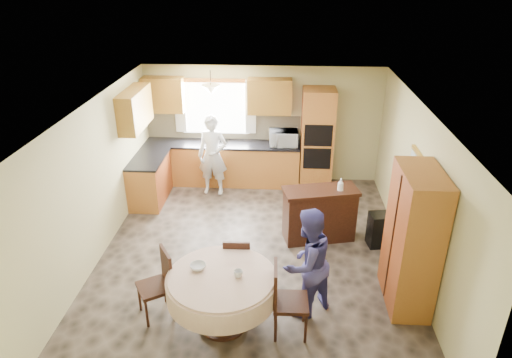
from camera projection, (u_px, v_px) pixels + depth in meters
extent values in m
cube|color=brown|center=(253.00, 254.00, 7.58)|extent=(5.00, 6.00, 0.01)
cube|color=white|center=(253.00, 109.00, 6.50)|extent=(5.00, 6.00, 0.01)
cube|color=tan|center=(263.00, 124.00, 9.74)|extent=(5.00, 0.02, 2.50)
cube|color=tan|center=(232.00, 327.00, 4.34)|extent=(5.00, 0.02, 2.50)
cube|color=tan|center=(95.00, 183.00, 7.18)|extent=(0.02, 6.00, 2.50)
cube|color=tan|center=(418.00, 191.00, 6.90)|extent=(0.02, 6.00, 2.50)
cube|color=white|center=(215.00, 108.00, 9.63)|extent=(1.40, 0.03, 1.10)
cube|color=white|center=(180.00, 106.00, 9.61)|extent=(0.22, 0.02, 1.15)
cube|color=white|center=(251.00, 107.00, 9.52)|extent=(0.22, 0.02, 1.15)
cube|color=gold|center=(222.00, 164.00, 9.87)|extent=(3.30, 0.60, 0.88)
cube|color=black|center=(222.00, 144.00, 9.67)|extent=(3.30, 0.64, 0.04)
cube|color=gold|center=(150.00, 180.00, 9.13)|extent=(0.60, 1.20, 0.88)
cube|color=black|center=(148.00, 159.00, 8.94)|extent=(0.64, 1.20, 0.04)
cube|color=tan|center=(223.00, 127.00, 9.81)|extent=(3.30, 0.02, 0.55)
cube|color=#B7862D|center=(163.00, 95.00, 9.42)|extent=(0.85, 0.33, 0.72)
cube|color=#B7862D|center=(270.00, 96.00, 9.30)|extent=(0.90, 0.33, 0.72)
cube|color=#B7862D|center=(135.00, 109.00, 8.51)|extent=(0.33, 1.20, 0.72)
cube|color=gold|center=(317.00, 139.00, 9.48)|extent=(0.66, 0.62, 2.12)
cube|color=black|center=(318.00, 136.00, 9.12)|extent=(0.56, 0.01, 0.45)
cube|color=black|center=(317.00, 159.00, 9.33)|extent=(0.56, 0.01, 0.45)
cone|color=beige|center=(211.00, 90.00, 8.97)|extent=(0.36, 0.36, 0.18)
cube|color=#3A1910|center=(319.00, 216.00, 7.85)|extent=(1.33, 0.78, 0.89)
cube|color=black|center=(382.00, 230.00, 7.71)|extent=(0.48, 0.37, 0.60)
cube|color=gold|center=(412.00, 240.00, 6.14)|extent=(0.53, 1.05, 2.01)
cylinder|color=#3A1910|center=(223.00, 303.00, 5.95)|extent=(0.21, 0.21, 0.75)
cylinder|color=#3A1910|center=(223.00, 323.00, 6.10)|extent=(0.63, 0.63, 0.04)
cylinder|color=beige|center=(222.00, 277.00, 5.77)|extent=(1.36, 1.36, 0.05)
cylinder|color=beige|center=(222.00, 286.00, 5.83)|extent=(1.42, 1.42, 0.29)
cube|color=#3A1910|center=(155.00, 287.00, 6.11)|extent=(0.58, 0.58, 0.05)
cube|color=#3A1910|center=(167.00, 267.00, 6.07)|extent=(0.25, 0.36, 0.50)
cylinder|color=#3A1910|center=(139.00, 310.00, 6.06)|extent=(0.04, 0.04, 0.43)
cylinder|color=#3A1910|center=(166.00, 311.00, 6.04)|extent=(0.04, 0.04, 0.43)
cylinder|color=#3A1910|center=(147.00, 292.00, 6.38)|extent=(0.04, 0.04, 0.43)
cylinder|color=#3A1910|center=(172.00, 293.00, 6.36)|extent=(0.04, 0.04, 0.43)
cube|color=#3A1910|center=(238.00, 264.00, 6.63)|extent=(0.40, 0.40, 0.05)
cube|color=#3A1910|center=(237.00, 256.00, 6.36)|extent=(0.38, 0.04, 0.47)
cylinder|color=#3A1910|center=(225.00, 283.00, 6.58)|extent=(0.03, 0.03, 0.41)
cylinder|color=#3A1910|center=(249.00, 284.00, 6.56)|extent=(0.03, 0.03, 0.41)
cylinder|color=#3A1910|center=(228.00, 269.00, 6.89)|extent=(0.03, 0.03, 0.41)
cylinder|color=#3A1910|center=(251.00, 270.00, 6.87)|extent=(0.03, 0.03, 0.41)
cube|color=#3A1910|center=(291.00, 302.00, 5.80)|extent=(0.46, 0.46, 0.05)
cube|color=#3A1910|center=(275.00, 284.00, 5.69)|extent=(0.05, 0.42, 0.53)
cylinder|color=#3A1910|center=(275.00, 327.00, 5.75)|extent=(0.04, 0.04, 0.45)
cylinder|color=#3A1910|center=(305.00, 329.00, 5.73)|extent=(0.04, 0.04, 0.45)
cylinder|color=#3A1910|center=(276.00, 307.00, 6.09)|extent=(0.04, 0.04, 0.45)
cylinder|color=#3A1910|center=(304.00, 308.00, 6.07)|extent=(0.04, 0.04, 0.45)
cube|color=gold|center=(416.00, 166.00, 6.92)|extent=(0.05, 0.58, 0.48)
cube|color=silver|center=(414.00, 166.00, 6.92)|extent=(0.01, 0.48, 0.38)
imported|color=silver|center=(283.00, 138.00, 9.48)|extent=(0.60, 0.43, 0.32)
imported|color=silver|center=(213.00, 155.00, 9.27)|extent=(0.64, 0.45, 1.67)
imported|color=#3E3A7F|center=(307.00, 263.00, 6.03)|extent=(0.98, 0.96, 1.58)
imported|color=#B2B2B2|center=(304.00, 191.00, 7.66)|extent=(0.30, 0.30, 0.06)
imported|color=silver|center=(340.00, 186.00, 7.58)|extent=(0.11, 0.11, 0.27)
imported|color=#B2B2B2|center=(238.00, 274.00, 5.72)|extent=(0.15, 0.15, 0.09)
imported|color=#B2B2B2|center=(198.00, 267.00, 5.87)|extent=(0.23, 0.23, 0.06)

